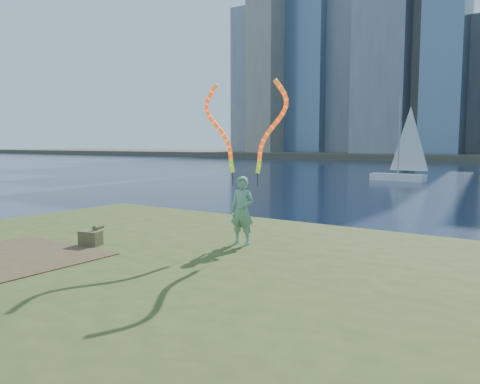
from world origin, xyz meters
The scene contains 6 objects.
ground centered at (0.00, 0.00, 0.00)m, with size 320.00×320.00×0.00m, color #17233A.
grassy_knoll centered at (0.00, -2.30, 0.34)m, with size 20.00×18.00×0.80m.
dirt_patch centered at (-2.20, -3.20, 0.81)m, with size 3.20×3.00×0.02m, color #47331E.
woman_with_ribbons centered at (0.93, 0.54, 2.23)m, with size 1.99×0.49×3.93m.
canvas_bag centered at (-1.79, -1.48, 0.98)m, with size 0.52×0.59×0.43m.
sailboat centered at (-4.25, 31.49, 1.21)m, with size 4.68×1.70×7.04m.
Camera 1 is at (6.75, -8.03, 3.05)m, focal length 35.00 mm.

